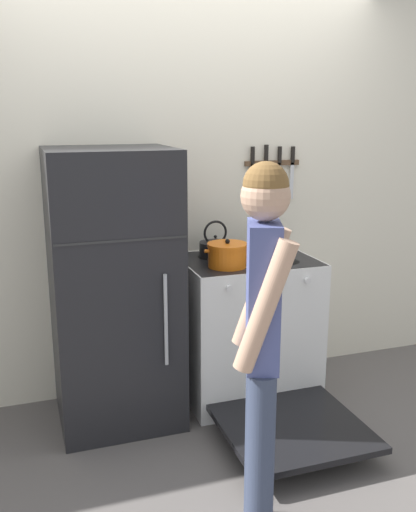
% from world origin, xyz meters
% --- Properties ---
extents(ground_plane, '(14.00, 14.00, 0.00)m').
position_xyz_m(ground_plane, '(0.00, 0.00, 0.00)').
color(ground_plane, '#5B5654').
extents(wall_back, '(10.00, 0.06, 2.55)m').
position_xyz_m(wall_back, '(0.00, 0.03, 1.27)').
color(wall_back, silver).
rests_on(wall_back, ground_plane).
extents(refrigerator, '(0.69, 0.67, 1.58)m').
position_xyz_m(refrigerator, '(-0.52, -0.32, 0.79)').
color(refrigerator, black).
rests_on(refrigerator, ground_plane).
extents(stove_range, '(0.80, 1.32, 0.89)m').
position_xyz_m(stove_range, '(0.30, -0.34, 0.44)').
color(stove_range, white).
rests_on(stove_range, ground_plane).
extents(dutch_oven_pot, '(0.28, 0.24, 0.16)m').
position_xyz_m(dutch_oven_pot, '(0.12, -0.43, 0.96)').
color(dutch_oven_pot, orange).
rests_on(dutch_oven_pot, stove_range).
extents(tea_kettle, '(0.25, 0.20, 0.23)m').
position_xyz_m(tea_kettle, '(0.13, -0.18, 0.96)').
color(tea_kettle, black).
rests_on(tea_kettle, stove_range).
extents(utensil_jar, '(0.09, 0.09, 0.24)m').
position_xyz_m(utensil_jar, '(0.50, -0.18, 0.95)').
color(utensil_jar, '#B7BABF').
rests_on(utensil_jar, stove_range).
extents(person, '(0.33, 0.38, 1.59)m').
position_xyz_m(person, '(-0.14, -1.49, 0.91)').
color(person, '#38425B').
rests_on(person, ground_plane).
extents(wall_knife_strip, '(0.38, 0.03, 0.36)m').
position_xyz_m(wall_knife_strip, '(0.58, -0.02, 1.45)').
color(wall_knife_strip, brown).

